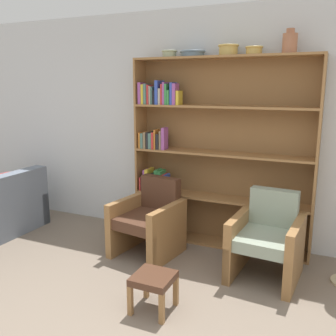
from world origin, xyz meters
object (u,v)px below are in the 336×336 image
(armchair_leather, at_px, (149,220))
(bowl_brass, at_px, (254,50))
(bowl_copper, at_px, (169,53))
(bowl_stoneware, at_px, (228,49))
(bookshelf, at_px, (206,155))
(vase_tall, at_px, (290,43))
(footstool, at_px, (153,282))
(armchair_cushioned, at_px, (267,239))
(bowl_sage, at_px, (193,53))

(armchair_leather, bearing_deg, bowl_brass, -141.17)
(bowl_copper, distance_m, bowl_stoneware, 0.70)
(bookshelf, bearing_deg, vase_tall, -1.66)
(bookshelf, relative_size, bowl_stoneware, 9.69)
(bookshelf, height_order, armchair_leather, bookshelf)
(footstool, bearing_deg, vase_tall, 63.05)
(bowl_copper, distance_m, bowl_brass, 0.97)
(bookshelf, xyz_separation_m, bowl_stoneware, (0.24, -0.03, 1.18))
(armchair_leather, relative_size, armchair_cushioned, 1.00)
(bookshelf, relative_size, vase_tall, 8.99)
(bookshelf, xyz_separation_m, armchair_cushioned, (0.84, -0.58, -0.68))
(bookshelf, height_order, bowl_brass, bowl_brass)
(bowl_copper, bearing_deg, bowl_sage, 0.00)
(bowl_copper, distance_m, armchair_cushioned, 2.33)
(vase_tall, bearing_deg, armchair_leather, -157.27)
(vase_tall, xyz_separation_m, footstool, (-0.79, -1.55, -2.03))
(footstool, bearing_deg, bowl_copper, 109.31)
(armchair_cushioned, bearing_deg, vase_tall, -88.47)
(armchair_leather, xyz_separation_m, footstool, (0.54, -0.99, -0.13))
(bowl_sage, bearing_deg, bowl_copper, 180.00)
(bowl_stoneware, xyz_separation_m, vase_tall, (0.63, 0.00, 0.04))
(bowl_sage, bearing_deg, vase_tall, 0.00)
(bowl_copper, relative_size, vase_tall, 0.74)
(bookshelf, relative_size, armchair_leather, 2.60)
(armchair_cushioned, xyz_separation_m, footstool, (-0.76, -0.99, -0.13))
(bowl_stoneware, relative_size, bowl_brass, 1.20)
(bowl_sage, relative_size, bowl_brass, 1.53)
(bookshelf, distance_m, bowl_copper, 1.25)
(bowl_copper, relative_size, bowl_sage, 0.63)
(bookshelf, height_order, footstool, bookshelf)
(bowl_copper, height_order, armchair_cushioned, bowl_copper)
(bowl_stoneware, bearing_deg, bowl_copper, 180.00)
(bowl_copper, bearing_deg, vase_tall, 0.00)
(armchair_leather, height_order, footstool, armchair_leather)
(bowl_stoneware, xyz_separation_m, armchair_leather, (-0.70, -0.56, -1.87))
(bowl_copper, bearing_deg, bowl_stoneware, 0.00)
(bookshelf, bearing_deg, bowl_copper, -176.87)
(armchair_leather, height_order, armchair_cushioned, same)
(armchair_cushioned, height_order, footstool, armchair_cushioned)
(bowl_sage, distance_m, bowl_stoneware, 0.41)
(footstool, bearing_deg, bowl_sage, 99.43)
(armchair_leather, bearing_deg, bowl_stoneware, -132.29)
(bowl_sage, height_order, armchair_leather, bowl_sage)
(bowl_brass, bearing_deg, bookshelf, 177.19)
(armchair_cushioned, relative_size, footstool, 2.57)
(bookshelf, relative_size, bowl_sage, 7.61)
(bowl_copper, xyz_separation_m, armchair_cushioned, (1.30, -0.56, -1.85))
(bowl_stoneware, bearing_deg, bookshelf, 173.92)
(bowl_copper, bearing_deg, footstool, -70.69)
(bowl_sage, distance_m, armchair_leather, 1.94)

